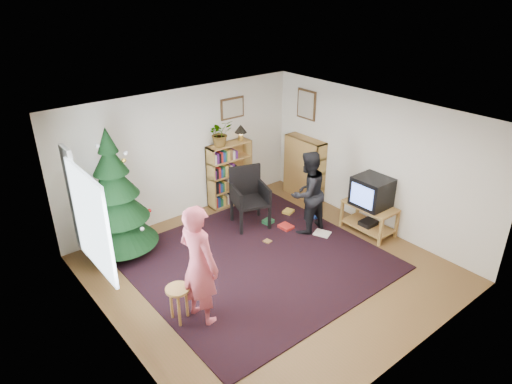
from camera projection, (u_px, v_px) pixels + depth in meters
floor at (268, 269)px, 7.41m from camera, size 5.00×5.00×0.00m
ceiling at (270, 120)px, 6.33m from camera, size 5.00×5.00×0.00m
wall_back at (183, 154)px, 8.62m from camera, size 5.00×0.02×2.50m
wall_front at (414, 278)px, 5.12m from camera, size 5.00×0.02×2.50m
wall_left at (111, 260)px, 5.45m from camera, size 0.02×5.00×2.50m
wall_right at (374, 162)px, 8.29m from camera, size 0.02×5.00×2.50m
rug at (257, 260)px, 7.62m from camera, size 3.80×3.60×0.02m
window_pane at (91, 222)px, 5.78m from camera, size 0.04×1.20×1.40m
curtain at (75, 202)px, 6.29m from camera, size 0.06×0.35×1.60m
picture_back at (232, 108)px, 8.95m from camera, size 0.55×0.03×0.42m
picture_right at (306, 105)px, 9.20m from camera, size 0.03×0.50×0.60m
christmas_tree at (116, 205)px, 7.43m from camera, size 1.24×1.24×2.26m
bookshelf_back at (230, 173)px, 9.30m from camera, size 0.95×0.30×1.30m
bookshelf_right at (304, 167)px, 9.57m from camera, size 0.30×0.95×1.30m
tv_stand at (369, 216)px, 8.36m from camera, size 0.53×0.95×0.55m
crt_tv at (372, 192)px, 8.15m from camera, size 0.57×0.61×0.53m
armchair at (246, 194)px, 8.53m from camera, size 0.77×0.79×1.12m
stool at (178, 296)px, 6.13m from camera, size 0.33×0.33×0.55m
person_standing at (199, 265)px, 6.00m from camera, size 0.53×0.70×1.76m
person_by_chair at (308, 193)px, 8.19m from camera, size 0.78×0.62×1.56m
potted_plant at (220, 133)px, 8.80m from camera, size 0.50×0.44×0.51m
table_lamp at (241, 130)px, 9.10m from camera, size 0.25×0.25×0.33m
floor_clutter at (291, 225)px, 8.64m from camera, size 1.52×1.20×0.08m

